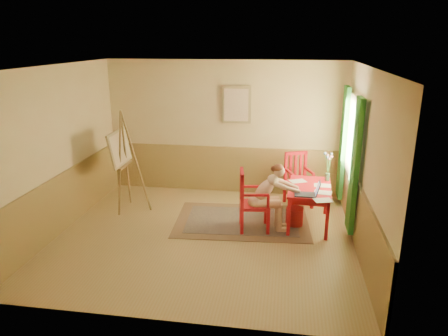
% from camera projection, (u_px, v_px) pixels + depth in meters
% --- Properties ---
extents(room, '(5.04, 4.54, 2.84)m').
position_uv_depth(room, '(203.00, 157.00, 6.64)').
color(room, tan).
rests_on(room, ground).
extents(wainscot, '(5.00, 4.50, 1.00)m').
position_uv_depth(wainscot, '(213.00, 192.00, 7.66)').
color(wainscot, tan).
rests_on(wainscot, room).
extents(window, '(0.12, 2.01, 2.20)m').
position_uv_depth(window, '(350.00, 148.00, 7.35)').
color(window, white).
rests_on(window, room).
extents(wall_portrait, '(0.60, 0.05, 0.76)m').
position_uv_depth(wall_portrait, '(236.00, 105.00, 8.54)').
color(wall_portrait, tan).
rests_on(wall_portrait, room).
extents(rug, '(2.50, 1.76, 0.02)m').
position_uv_depth(rug, '(242.00, 221.00, 7.62)').
color(rug, '#8C7251').
rests_on(rug, room).
extents(table, '(0.79, 1.24, 0.72)m').
position_uv_depth(table, '(309.00, 191.00, 7.32)').
color(table, red).
rests_on(table, room).
extents(chair_left, '(0.56, 0.54, 1.08)m').
position_uv_depth(chair_left, '(251.00, 201.00, 7.14)').
color(chair_left, red).
rests_on(chair_left, room).
extents(chair_back, '(0.61, 0.62, 1.06)m').
position_uv_depth(chair_back, '(298.00, 179.00, 8.26)').
color(chair_back, red).
rests_on(chair_back, room).
extents(figure, '(0.91, 0.45, 1.20)m').
position_uv_depth(figure, '(269.00, 194.00, 7.09)').
color(figure, beige).
rests_on(figure, room).
extents(laptop, '(0.41, 0.25, 0.25)m').
position_uv_depth(laptop, '(309.00, 192.00, 6.87)').
color(laptop, '#1E2338').
rests_on(laptop, table).
extents(papers, '(0.75, 1.19, 0.00)m').
position_uv_depth(papers, '(316.00, 189.00, 7.14)').
color(papers, white).
rests_on(papers, table).
extents(vase, '(0.18, 0.26, 0.52)m').
position_uv_depth(vase, '(328.00, 168.00, 7.54)').
color(vase, '#3F724C').
rests_on(vase, table).
extents(wastebasket, '(0.37, 0.37, 0.33)m').
position_uv_depth(wastebasket, '(294.00, 217.00, 7.42)').
color(wastebasket, '#B12428').
rests_on(wastebasket, room).
extents(easel, '(0.65, 0.86, 1.95)m').
position_uv_depth(easel, '(122.00, 152.00, 7.85)').
color(easel, olive).
rests_on(easel, room).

